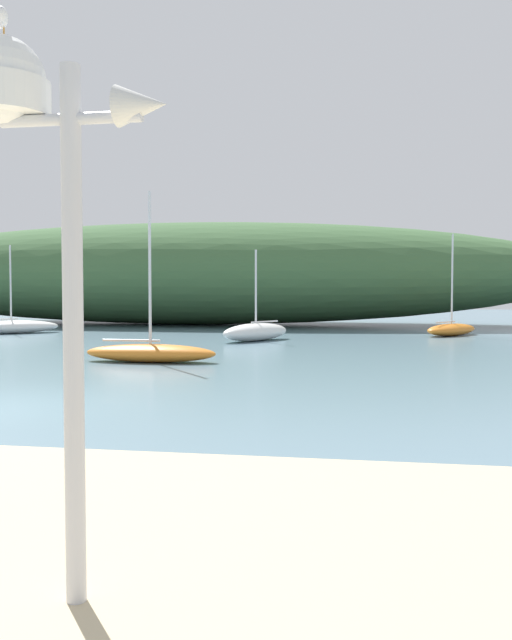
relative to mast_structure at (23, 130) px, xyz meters
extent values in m
plane|color=slate|center=(-4.29, 7.15, -2.98)|extent=(120.00, 120.00, 0.00)
ellipsoid|color=#3D6038|center=(-8.76, 34.90, -0.05)|extent=(44.07, 10.68, 5.87)
cylinder|color=silver|center=(0.30, 0.00, -1.21)|extent=(0.12, 0.12, 3.14)
cylinder|color=silver|center=(0.30, 0.00, 0.05)|extent=(0.86, 0.07, 0.07)
cylinder|color=white|center=(-0.13, 0.00, 0.19)|extent=(0.56, 0.56, 0.20)
sphere|color=white|center=(-0.13, 0.00, 0.29)|extent=(0.52, 0.52, 0.52)
cone|color=silver|center=(0.73, 0.00, 0.11)|extent=(0.29, 0.24, 0.24)
cylinder|color=orange|center=(-0.11, 0.01, 0.57)|extent=(0.01, 0.01, 0.05)
ellipsoid|color=white|center=(-0.13, 0.00, 0.66)|extent=(0.19, 0.22, 0.11)
ellipsoid|color=#9EA0A8|center=(-0.13, 0.00, 0.67)|extent=(0.17, 0.20, 0.04)
ellipsoid|color=white|center=(-14.29, 25.16, -2.68)|extent=(4.06, 3.78, 0.61)
cylinder|color=silver|center=(-14.29, 25.16, -0.75)|extent=(0.08, 0.08, 3.62)
ellipsoid|color=orange|center=(5.44, 27.16, -2.72)|extent=(2.98, 3.49, 0.53)
cylinder|color=silver|center=(5.44, 27.16, -0.57)|extent=(0.08, 0.08, 4.08)
cylinder|color=silver|center=(5.14, 26.74, -2.36)|extent=(0.96, 1.29, 0.06)
ellipsoid|color=orange|center=(-4.11, 14.57, -2.73)|extent=(3.79, 1.19, 0.51)
cylinder|color=silver|center=(-4.11, 14.57, -0.42)|extent=(0.08, 0.08, 4.41)
cylinder|color=silver|center=(-4.67, 14.57, -2.38)|extent=(1.70, 0.08, 0.06)
ellipsoid|color=white|center=(-2.50, 22.73, -2.63)|extent=(2.81, 3.74, 0.70)
cylinder|color=silver|center=(-2.50, 22.73, -0.94)|extent=(0.08, 0.08, 3.10)
cylinder|color=silver|center=(-2.23, 23.21, -2.24)|extent=(0.87, 1.46, 0.06)
camera|label=1|loc=(2.02, -3.75, -0.93)|focal=38.40mm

